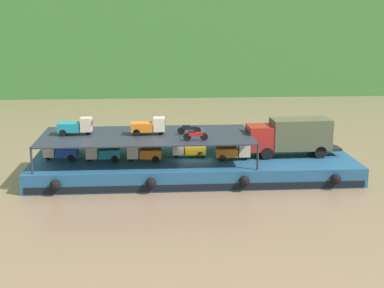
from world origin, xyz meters
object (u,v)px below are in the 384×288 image
(mini_truck_lower_fore, at_px, (188,149))
(mini_truck_lower_mid, at_px, (144,153))
(cargo_barge, at_px, (194,167))
(mini_truck_upper_mid, at_px, (149,126))
(covered_lorry, at_px, (291,136))
(mini_truck_lower_bow, at_px, (234,151))
(motorcycle_upper_centre, at_px, (189,129))
(mini_truck_lower_aft, at_px, (102,153))
(mini_truck_lower_stern, at_px, (60,151))
(mini_truck_upper_stern, at_px, (76,126))
(motorcycle_upper_port, at_px, (195,135))

(mini_truck_lower_fore, bearing_deg, mini_truck_lower_mid, -164.78)
(cargo_barge, xyz_separation_m, mini_truck_upper_mid, (-3.61, 0.25, 3.44))
(mini_truck_lower_fore, relative_size, mini_truck_upper_mid, 1.00)
(covered_lorry, relative_size, mini_truck_lower_fore, 2.88)
(mini_truck_lower_bow, xyz_separation_m, motorcycle_upper_centre, (-3.58, 0.59, 1.74))
(mini_truck_lower_aft, bearing_deg, mini_truck_lower_mid, -4.18)
(mini_truck_lower_stern, relative_size, mini_truck_upper_stern, 1.02)
(cargo_barge, height_order, motorcycle_upper_port, motorcycle_upper_port)
(mini_truck_lower_aft, relative_size, motorcycle_upper_centre, 1.47)
(covered_lorry, distance_m, mini_truck_upper_mid, 11.71)
(mini_truck_upper_stern, relative_size, mini_truck_upper_mid, 1.00)
(cargo_barge, height_order, covered_lorry, covered_lorry)
(motorcycle_upper_centre, bearing_deg, mini_truck_lower_aft, -177.55)
(mini_truck_lower_bow, distance_m, mini_truck_upper_mid, 7.14)
(cargo_barge, xyz_separation_m, motorcycle_upper_centre, (-0.38, 0.04, 3.18))
(motorcycle_upper_port, bearing_deg, motorcycle_upper_centre, 98.67)
(mini_truck_upper_stern, distance_m, mini_truck_upper_mid, 5.85)
(mini_truck_lower_bow, distance_m, mini_truck_upper_stern, 12.85)
(mini_truck_upper_mid, bearing_deg, mini_truck_upper_stern, 176.82)
(motorcycle_upper_port, bearing_deg, mini_truck_lower_mid, 156.82)
(cargo_barge, relative_size, mini_truck_upper_mid, 9.49)
(mini_truck_lower_stern, distance_m, motorcycle_upper_centre, 10.54)
(cargo_barge, xyz_separation_m, mini_truck_lower_aft, (-7.34, -0.26, 1.44))
(mini_truck_lower_aft, relative_size, mini_truck_upper_stern, 1.02)
(mini_truck_lower_fore, relative_size, mini_truck_upper_stern, 1.00)
(mini_truck_lower_stern, distance_m, mini_truck_upper_stern, 2.41)
(mini_truck_lower_fore, bearing_deg, mini_truck_lower_bow, -16.01)
(cargo_barge, xyz_separation_m, mini_truck_lower_fore, (-0.42, 0.49, 1.44))
(mini_truck_lower_aft, xyz_separation_m, mini_truck_lower_bow, (10.54, -0.29, 0.00))
(mini_truck_lower_mid, height_order, mini_truck_lower_bow, same)
(cargo_barge, relative_size, motorcycle_upper_centre, 13.72)
(covered_lorry, height_order, mini_truck_lower_fore, covered_lorry)
(mini_truck_lower_aft, bearing_deg, mini_truck_lower_stern, 168.82)
(mini_truck_upper_stern, bearing_deg, mini_truck_upper_mid, -3.18)
(covered_lorry, height_order, mini_truck_upper_mid, mini_truck_upper_mid)
(mini_truck_lower_stern, height_order, motorcycle_upper_centre, motorcycle_upper_centre)
(mini_truck_lower_bow, bearing_deg, mini_truck_upper_mid, 173.27)
(covered_lorry, xyz_separation_m, mini_truck_lower_fore, (-8.48, 0.19, -1.00))
(covered_lorry, bearing_deg, mini_truck_lower_fore, 178.71)
(mini_truck_upper_stern, distance_m, motorcycle_upper_port, 9.82)
(mini_truck_lower_aft, xyz_separation_m, mini_truck_upper_stern, (-2.11, 0.84, 2.00))
(cargo_barge, height_order, mini_truck_lower_mid, mini_truck_lower_mid)
(mini_truck_lower_mid, height_order, mini_truck_upper_mid, mini_truck_upper_mid)
(mini_truck_lower_fore, bearing_deg, motorcycle_upper_centre, -84.66)
(mini_truck_lower_aft, bearing_deg, cargo_barge, 2.03)
(motorcycle_upper_port, bearing_deg, mini_truck_lower_stern, 166.20)
(cargo_barge, bearing_deg, mini_truck_lower_aft, -177.97)
(mini_truck_lower_bow, bearing_deg, motorcycle_upper_centre, 170.64)
(mini_truck_lower_aft, relative_size, mini_truck_lower_bow, 1.01)
(mini_truck_lower_stern, relative_size, motorcycle_upper_centre, 1.47)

